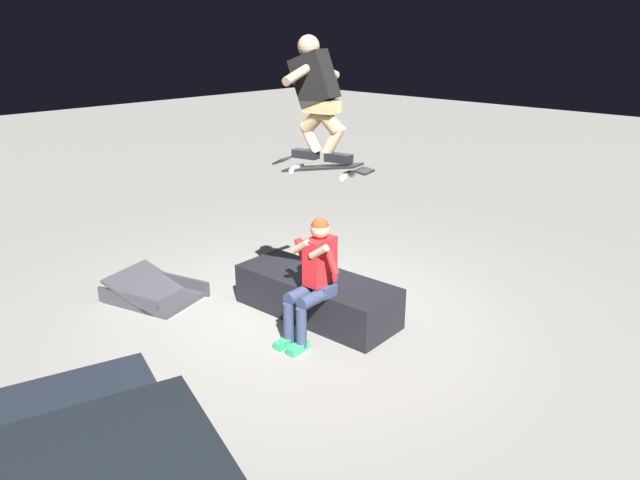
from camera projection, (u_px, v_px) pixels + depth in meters
ground_plane at (303, 313)px, 6.90m from camera, size 40.00×40.00×0.00m
ledge_box_main at (316, 296)px, 6.79m from camera, size 1.97×0.83×0.47m
person_sitting_on_ledge at (313, 274)px, 6.13m from camera, size 0.59×0.76×1.30m
skateboard at (322, 168)px, 5.61m from camera, size 1.04×0.41×0.15m
skater_airborne at (317, 93)px, 5.41m from camera, size 0.64×0.88×1.12m
kicker_ramp at (155, 294)px, 7.23m from camera, size 1.18×1.02×0.40m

